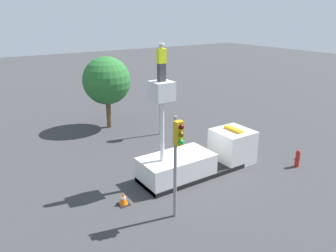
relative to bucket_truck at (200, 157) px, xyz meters
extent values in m
plane|color=#38383A|center=(-0.53, 0.00, -0.89)|extent=(120.00, 120.00, 0.00)
cube|color=black|center=(-0.53, 0.00, -0.77)|extent=(5.97, 2.15, 0.24)
cube|color=silver|center=(-1.56, 0.00, -0.22)|extent=(3.90, 2.09, 1.34)
cube|color=silver|center=(2.46, 0.00, 0.09)|extent=(2.08, 2.09, 1.96)
cube|color=black|center=(3.51, 0.00, 0.48)|extent=(0.03, 1.77, 0.78)
cube|color=orange|center=(2.46, 0.00, 1.14)|extent=(0.36, 1.25, 0.14)
cylinder|color=silver|center=(-2.46, 0.00, 2.08)|extent=(0.22, 0.22, 3.26)
cube|color=silver|center=(-2.46, 0.00, 4.05)|extent=(0.99, 0.99, 0.90)
cube|color=#38383D|center=(-2.46, 0.00, 4.92)|extent=(0.34, 0.26, 0.84)
cube|color=#D1E519|center=(-2.46, 0.00, 5.67)|extent=(0.40, 0.26, 0.66)
sphere|color=beige|center=(-2.46, 0.00, 6.12)|extent=(0.23, 0.23, 0.23)
cylinder|color=white|center=(-2.46, 0.00, 6.21)|extent=(0.26, 0.26, 0.09)
cylinder|color=gray|center=(-3.54, -2.71, 1.41)|extent=(0.14, 0.14, 4.59)
cube|color=#B79314|center=(-3.54, -2.92, 3.05)|extent=(0.34, 0.28, 1.00)
sphere|color=#490707|center=(-3.54, -3.10, 3.36)|extent=(0.22, 0.22, 0.22)
sphere|color=#503C07|center=(-3.54, -3.10, 3.05)|extent=(0.22, 0.22, 0.22)
sphere|color=green|center=(-3.54, -3.10, 2.74)|extent=(0.22, 0.22, 0.22)
cylinder|color=gray|center=(1.39, 6.28, 1.58)|extent=(0.14, 0.14, 4.94)
cube|color=#B79314|center=(1.39, 6.07, 3.40)|extent=(0.34, 0.28, 1.00)
sphere|color=#490707|center=(1.39, 5.88, 3.71)|extent=(0.22, 0.22, 0.22)
sphere|color=#503C07|center=(1.39, 5.88, 3.40)|extent=(0.22, 0.22, 0.22)
sphere|color=green|center=(1.39, 5.88, 3.09)|extent=(0.22, 0.22, 0.22)
cylinder|color=#B2231E|center=(5.10, -2.61, -0.45)|extent=(0.25, 0.25, 0.87)
sphere|color=#B2231E|center=(5.10, -2.61, 0.05)|extent=(0.21, 0.21, 0.21)
cylinder|color=#B2231E|center=(4.92, -2.61, -0.36)|extent=(0.12, 0.10, 0.10)
cylinder|color=#B2231E|center=(5.29, -2.61, -0.36)|extent=(0.12, 0.10, 0.10)
cube|color=black|center=(-5.01, -0.63, -0.87)|extent=(0.52, 0.52, 0.03)
cone|color=orange|center=(-5.01, -0.63, -0.57)|extent=(0.43, 0.43, 0.63)
cylinder|color=white|center=(-5.01, -0.63, -0.54)|extent=(0.23, 0.23, 0.09)
cylinder|color=brown|center=(-1.06, 9.81, 0.31)|extent=(0.36, 0.36, 2.41)
sphere|color=#286B2D|center=(-1.06, 9.81, 2.77)|extent=(3.57, 3.57, 3.57)
camera|label=1|loc=(-10.58, -12.76, 7.55)|focal=35.00mm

